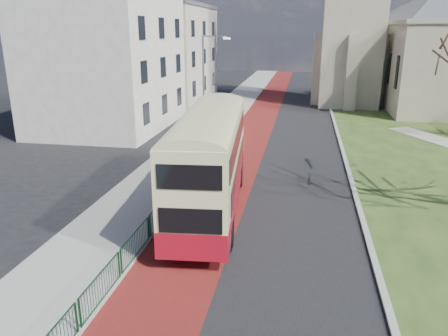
# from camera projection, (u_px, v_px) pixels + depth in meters

# --- Properties ---
(ground) EXTENTS (160.00, 160.00, 0.00)m
(ground) POSITION_uv_depth(u_px,v_px,m) (214.00, 257.00, 17.03)
(ground) COLOR black
(ground) RESTS_ON ground
(road_carriageway) EXTENTS (9.00, 120.00, 0.01)m
(road_carriageway) POSITION_uv_depth(u_px,v_px,m) (282.00, 139.00, 35.52)
(road_carriageway) COLOR black
(road_carriageway) RESTS_ON ground
(bus_lane) EXTENTS (3.40, 120.00, 0.01)m
(bus_lane) POSITION_uv_depth(u_px,v_px,m) (249.00, 137.00, 35.99)
(bus_lane) COLOR #591414
(bus_lane) RESTS_ON ground
(pavement_west) EXTENTS (4.00, 120.00, 0.12)m
(pavement_west) POSITION_uv_depth(u_px,v_px,m) (204.00, 135.00, 36.62)
(pavement_west) COLOR gray
(pavement_west) RESTS_ON ground
(kerb_west) EXTENTS (0.25, 120.00, 0.13)m
(kerb_west) POSITION_uv_depth(u_px,v_px,m) (227.00, 136.00, 36.28)
(kerb_west) COLOR #999993
(kerb_west) RESTS_ON ground
(kerb_east) EXTENTS (0.25, 80.00, 0.13)m
(kerb_east) POSITION_uv_depth(u_px,v_px,m) (338.00, 135.00, 36.59)
(kerb_east) COLOR #999993
(kerb_east) RESTS_ON ground
(pedestrian_railing) EXTENTS (0.07, 24.00, 1.12)m
(pedestrian_railing) POSITION_uv_depth(u_px,v_px,m) (171.00, 201.00, 21.12)
(pedestrian_railing) COLOR #0C371A
(pedestrian_railing) RESTS_ON ground
(street_block_near) EXTENTS (10.30, 14.30, 13.00)m
(street_block_near) POSITION_uv_depth(u_px,v_px,m) (107.00, 53.00, 38.09)
(street_block_near) COLOR beige
(street_block_near) RESTS_ON ground
(street_block_far) EXTENTS (10.30, 16.30, 11.50)m
(street_block_far) POSITION_uv_depth(u_px,v_px,m) (164.00, 53.00, 53.32)
(street_block_far) COLOR beige
(street_block_far) RESTS_ON ground
(streetlamp) EXTENTS (2.13, 0.18, 8.00)m
(streetlamp) POSITION_uv_depth(u_px,v_px,m) (205.00, 83.00, 33.27)
(streetlamp) COLOR gray
(streetlamp) RESTS_ON pavement_west
(bus) EXTENTS (3.70, 11.64, 4.79)m
(bus) POSITION_uv_depth(u_px,v_px,m) (210.00, 158.00, 20.45)
(bus) COLOR maroon
(bus) RESTS_ON ground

